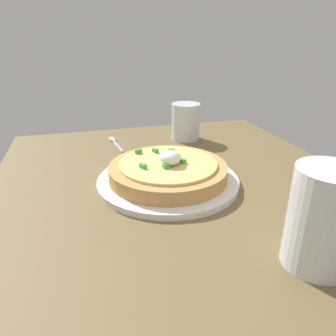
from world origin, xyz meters
TOP-DOWN VIEW (x-y plane):
  - dining_table at (0.00, 0.00)cm, footprint 91.86×69.55cm
  - plate at (-6.73, -2.04)cm, footprint 26.50×26.50cm
  - pizza at (-6.72, -2.04)cm, footprint 22.04×22.04cm
  - cup_near at (19.58, 9.35)cm, footprint 8.05×8.05cm
  - cup_far at (-31.57, 9.70)cm, footprint 7.45×7.45cm
  - fork at (-32.27, -9.02)cm, footprint 12.10×2.55cm

SIDE VIEW (x-z plane):
  - dining_table at x=0.00cm, z-range 0.00..2.98cm
  - fork at x=-32.27cm, z-range 2.98..3.48cm
  - plate at x=-6.73cm, z-range 2.98..4.12cm
  - pizza at x=-6.72cm, z-range 2.87..8.54cm
  - cup_far at x=-31.57cm, z-range 2.85..12.37cm
  - cup_near at x=19.58cm, z-range 2.68..15.34cm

